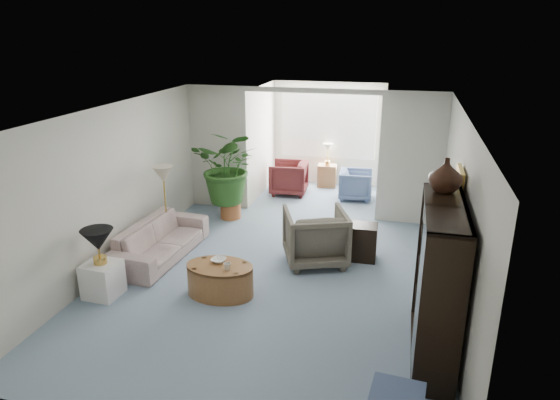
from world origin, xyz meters
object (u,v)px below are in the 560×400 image
(end_table, at_px, (103,279))
(coffee_cup, at_px, (227,267))
(plant_pot, at_px, (231,210))
(sunroom_table, at_px, (327,176))
(floor_lamp, at_px, (163,174))
(sunroom_chair_blue, at_px, (356,185))
(sofa, at_px, (161,240))
(table_lamp, at_px, (98,240))
(sunroom_chair_maroon, at_px, (289,178))
(coffee_bowl, at_px, (219,260))
(wingback_chair, at_px, (315,237))
(entertainment_cabinet, at_px, (438,283))
(cabinet_urn, at_px, (446,175))
(coffee_table, at_px, (220,280))
(side_table_dark, at_px, (361,242))
(framed_picture, at_px, (460,188))

(end_table, distance_m, coffee_cup, 1.77)
(plant_pot, xyz_separation_m, sunroom_table, (1.51, 2.52, 0.10))
(floor_lamp, height_order, sunroom_chair_blue, floor_lamp)
(sofa, height_order, sunroom_table, sofa)
(table_lamp, height_order, sunroom_chair_maroon, table_lamp)
(table_lamp, xyz_separation_m, coffee_bowl, (1.52, 0.53, -0.37))
(wingback_chair, relative_size, sunroom_chair_maroon, 1.19)
(end_table, xyz_separation_m, coffee_bowl, (1.52, 0.53, 0.23))
(coffee_cup, distance_m, entertainment_cabinet, 2.76)
(plant_pot, bearing_deg, cabinet_urn, -39.60)
(end_table, xyz_separation_m, sunroom_chair_blue, (2.96, 5.09, 0.07))
(coffee_bowl, relative_size, sunroom_table, 0.39)
(coffee_cup, bearing_deg, sunroom_table, 84.95)
(coffee_table, xyz_separation_m, sunroom_table, (0.64, 5.41, 0.04))
(wingback_chair, xyz_separation_m, entertainment_cabinet, (1.73, -2.02, 0.46))
(side_table_dark, bearing_deg, coffee_cup, -133.19)
(end_table, bearing_deg, sunroom_chair_blue, 59.80)
(entertainment_cabinet, distance_m, plant_pot, 5.18)
(end_table, relative_size, wingback_chair, 0.52)
(floor_lamp, height_order, wingback_chair, floor_lamp)
(framed_picture, bearing_deg, coffee_cup, -170.83)
(sofa, bearing_deg, end_table, 174.57)
(coffee_bowl, bearing_deg, table_lamp, -160.96)
(entertainment_cabinet, height_order, plant_pot, entertainment_cabinet)
(sofa, xyz_separation_m, coffee_bowl, (1.32, -0.82, 0.18))
(table_lamp, distance_m, plant_pot, 3.46)
(coffee_table, relative_size, plant_pot, 2.37)
(framed_picture, bearing_deg, plant_pot, 147.25)
(coffee_table, distance_m, wingback_chair, 1.76)
(end_table, distance_m, table_lamp, 0.60)
(entertainment_cabinet, relative_size, plant_pot, 4.50)
(sofa, distance_m, end_table, 1.37)
(sofa, bearing_deg, sunroom_table, -21.14)
(plant_pot, bearing_deg, coffee_table, -73.22)
(table_lamp, bearing_deg, sunroom_table, 69.25)
(coffee_bowl, distance_m, cabinet_urn, 3.26)
(side_table_dark, distance_m, cabinet_urn, 2.69)
(sofa, xyz_separation_m, coffee_table, (1.37, -0.92, -0.07))
(coffee_cup, bearing_deg, entertainment_cabinet, -11.92)
(plant_pot, distance_m, sunroom_chair_blue, 2.87)
(coffee_bowl, xyz_separation_m, entertainment_cabinet, (2.87, -0.76, 0.43))
(cabinet_urn, height_order, sunroom_table, cabinet_urn)
(sunroom_chair_blue, xyz_separation_m, sunroom_chair_maroon, (-1.50, 0.00, 0.05))
(framed_picture, bearing_deg, coffee_bowl, -175.05)
(side_table_dark, xyz_separation_m, sunroom_chair_blue, (-0.41, 3.01, 0.03))
(coffee_bowl, height_order, plant_pot, coffee_bowl)
(framed_picture, distance_m, end_table, 4.91)
(plant_pot, bearing_deg, coffee_cup, -71.14)
(framed_picture, xyz_separation_m, floor_lamp, (-4.56, 1.08, -0.45))
(sunroom_chair_blue, bearing_deg, table_lamp, 145.91)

